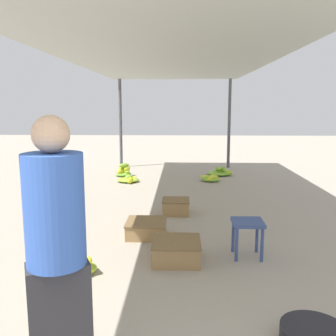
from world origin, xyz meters
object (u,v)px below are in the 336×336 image
object	(u,v)px
banana_pile_left_0	(124,171)
crate_mid	(146,228)
banana_pile_right_1	(220,172)
banana_pile_right_0	(210,178)
crate_near	(176,206)
crate_far	(176,251)
banana_pile_left_2	(129,179)
vendor_foreground	(57,249)
stool	(248,228)
banana_pile_left_1	(74,268)

from	to	relation	value
banana_pile_left_0	crate_mid	world-z (taller)	banana_pile_left_0
banana_pile_right_1	crate_mid	world-z (taller)	banana_pile_right_1
banana_pile_right_0	crate_mid	xyz separation A→B (m)	(-1.10, -3.61, 0.04)
crate_near	crate_mid	distance (m)	1.10
crate_far	banana_pile_left_2	bearing A→B (deg)	104.55
vendor_foreground	banana_pile_left_0	size ratio (longest dim) A/B	4.14
stool	banana_pile_left_2	distance (m)	4.54
banana_pile_right_0	banana_pile_left_1	bearing A→B (deg)	-109.81
crate_far	banana_pile_left_1	bearing A→B (deg)	-159.49
banana_pile_right_0	vendor_foreground	bearing A→B (deg)	-102.57
banana_pile_left_0	banana_pile_right_1	xyz separation A→B (m)	(2.33, 0.23, -0.05)
vendor_foreground	banana_pile_right_0	size ratio (longest dim) A/B	3.22
banana_pile_left_2	banana_pile_right_0	size ratio (longest dim) A/B	1.13
banana_pile_left_0	banana_pile_left_1	world-z (taller)	banana_pile_left_0
banana_pile_left_0	banana_pile_left_2	distance (m)	0.71
banana_pile_left_1	crate_mid	xyz separation A→B (m)	(0.62, 1.16, 0.03)
vendor_foreground	banana_pile_left_1	bearing A→B (deg)	103.22
banana_pile_left_0	crate_far	size ratio (longest dim) A/B	0.75
banana_pile_left_0	banana_pile_right_0	bearing A→B (deg)	-14.88
crate_mid	banana_pile_right_0	bearing A→B (deg)	73.01
crate_far	banana_pile_left_0	bearing A→B (deg)	105.05
stool	crate_mid	bearing A→B (deg)	151.82
vendor_foreground	banana_pile_left_0	xyz separation A→B (m)	(-0.65, 6.75, -0.72)
crate_near	crate_mid	xyz separation A→B (m)	(-0.37, -1.03, -0.01)
banana_pile_left_2	banana_pile_right_1	size ratio (longest dim) A/B	0.83
banana_pile_right_1	vendor_foreground	bearing A→B (deg)	-103.57
vendor_foreground	banana_pile_left_2	xyz separation A→B (m)	(-0.43, 6.07, -0.78)
vendor_foreground	banana_pile_left_1	xyz separation A→B (m)	(-0.34, 1.43, -0.76)
vendor_foreground	banana_pile_right_0	xyz separation A→B (m)	(1.38, 6.21, -0.78)
banana_pile_right_0	banana_pile_right_1	distance (m)	0.83
banana_pile_right_1	crate_far	bearing A→B (deg)	-101.01
banana_pile_left_0	banana_pile_left_2	world-z (taller)	banana_pile_left_0
banana_pile_left_0	banana_pile_left_1	distance (m)	5.32
banana_pile_left_0	crate_mid	xyz separation A→B (m)	(0.93, -4.15, -0.02)
vendor_foreground	banana_pile_left_2	bearing A→B (deg)	94.01
stool	banana_pile_left_0	world-z (taller)	stool
banana_pile_left_0	banana_pile_right_0	world-z (taller)	banana_pile_left_0
stool	crate_near	world-z (taller)	stool
banana_pile_left_0	crate_near	world-z (taller)	banana_pile_left_0
crate_mid	crate_far	bearing A→B (deg)	-62.84
stool	banana_pile_right_0	bearing A→B (deg)	91.11
vendor_foreground	banana_pile_right_1	size ratio (longest dim) A/B	2.37
banana_pile_left_1	crate_far	size ratio (longest dim) A/B	0.86
banana_pile_left_1	banana_pile_left_2	bearing A→B (deg)	91.11
stool	banana_pile_right_1	bearing A→B (deg)	87.50
vendor_foreground	crate_near	xyz separation A→B (m)	(0.65, 3.63, -0.73)
vendor_foreground	crate_far	world-z (taller)	vendor_foreground
banana_pile_left_0	banana_pile_left_2	xyz separation A→B (m)	(0.22, -0.68, -0.06)
banana_pile_left_2	banana_pile_right_0	world-z (taller)	banana_pile_left_2
stool	banana_pile_left_0	size ratio (longest dim) A/B	1.06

